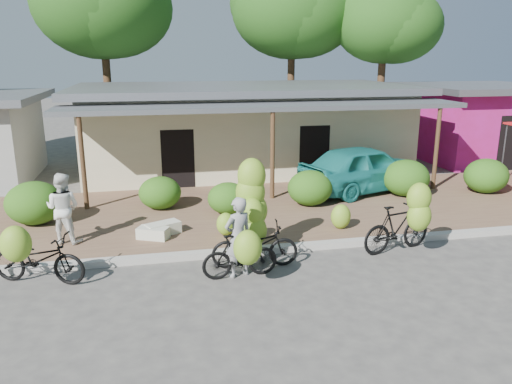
# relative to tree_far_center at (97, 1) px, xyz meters

# --- Properties ---
(ground) EXTENTS (100.00, 100.00, 0.00)m
(ground) POSITION_rel_tree_far_center_xyz_m (5.69, -16.11, -6.82)
(ground) COLOR #44423F
(ground) RESTS_ON ground
(sidewalk) EXTENTS (60.00, 6.00, 0.12)m
(sidewalk) POSITION_rel_tree_far_center_xyz_m (5.69, -11.11, -6.76)
(sidewalk) COLOR brown
(sidewalk) RESTS_ON ground
(curb) EXTENTS (60.00, 0.25, 0.15)m
(curb) POSITION_rel_tree_far_center_xyz_m (5.69, -14.11, -6.75)
(curb) COLOR #A8A399
(curb) RESTS_ON ground
(shop_main) EXTENTS (13.00, 8.50, 3.35)m
(shop_main) POSITION_rel_tree_far_center_xyz_m (5.69, -5.18, -5.10)
(shop_main) COLOR beige
(shop_main) RESTS_ON ground
(shop_pink) EXTENTS (6.00, 6.00, 3.25)m
(shop_pink) POSITION_rel_tree_far_center_xyz_m (16.19, -5.12, -5.15)
(shop_pink) COLOR #B31B81
(shop_pink) RESTS_ON ground
(tree_far_center) EXTENTS (6.13, 6.09, 9.15)m
(tree_far_center) POSITION_rel_tree_far_center_xyz_m (0.00, 0.00, 0.00)
(tree_far_center) COLOR #4E3A1F
(tree_far_center) RESTS_ON ground
(tree_center_right) EXTENTS (6.04, 5.99, 9.07)m
(tree_center_right) POSITION_rel_tree_far_center_xyz_m (9.00, 0.50, -0.05)
(tree_center_right) COLOR #4E3A1F
(tree_center_right) RESTS_ON ground
(tree_near_right) EXTENTS (5.00, 4.86, 7.98)m
(tree_near_right) POSITION_rel_tree_far_center_xyz_m (13.00, -1.50, -0.70)
(tree_near_right) COLOR #4E3A1F
(tree_near_right) RESTS_ON ground
(hedge_0) EXTENTS (1.48, 1.33, 1.15)m
(hedge_0) POSITION_rel_tree_far_center_xyz_m (-1.08, -11.15, -6.12)
(hedge_0) COLOR #225012
(hedge_0) RESTS_ON sidewalk
(hedge_1) EXTENTS (1.23, 1.11, 0.96)m
(hedge_1) POSITION_rel_tree_far_center_xyz_m (2.21, -10.44, -6.22)
(hedge_1) COLOR #225012
(hedge_1) RESTS_ON sidewalk
(hedge_2) EXTENTS (1.16, 1.04, 0.90)m
(hedge_2) POSITION_rel_tree_far_center_xyz_m (4.08, -11.31, -6.25)
(hedge_2) COLOR #225012
(hedge_2) RESTS_ON sidewalk
(hedge_3) EXTENTS (1.36, 1.22, 1.06)m
(hedge_3) POSITION_rel_tree_far_center_xyz_m (6.62, -10.98, -6.17)
(hedge_3) COLOR #225012
(hedge_3) RESTS_ON sidewalk
(hedge_4) EXTENTS (1.49, 1.34, 1.16)m
(hedge_4) POSITION_rel_tree_far_center_xyz_m (9.94, -10.62, -6.12)
(hedge_4) COLOR #225012
(hedge_4) RESTS_ON sidewalk
(hedge_5) EXTENTS (1.43, 1.29, 1.12)m
(hedge_5) POSITION_rel_tree_far_center_xyz_m (12.68, -10.81, -6.14)
(hedge_5) COLOR #225012
(hedge_5) RESTS_ON sidewalk
(bike_far_left) EXTENTS (2.07, 1.51, 1.44)m
(bike_far_left) POSITION_rel_tree_far_center_xyz_m (-0.33, -14.79, -6.24)
(bike_far_left) COLOR black
(bike_far_left) RESTS_ON ground
(bike_left) EXTENTS (1.61, 1.16, 1.26)m
(bike_left) POSITION_rel_tree_far_center_xyz_m (3.72, -15.45, -6.25)
(bike_left) COLOR black
(bike_left) RESTS_ON ground
(bike_center) EXTENTS (1.93, 1.26, 2.31)m
(bike_center) POSITION_rel_tree_far_center_xyz_m (4.14, -14.58, -5.93)
(bike_center) COLOR black
(bike_center) RESTS_ON ground
(bike_right) EXTENTS (1.97, 1.35, 1.80)m
(bike_right) POSITION_rel_tree_far_center_xyz_m (7.60, -14.78, -6.09)
(bike_right) COLOR black
(bike_right) RESTS_ON ground
(loose_banana_a) EXTENTS (0.47, 0.40, 0.58)m
(loose_banana_a) POSITION_rel_tree_far_center_xyz_m (3.75, -13.06, -6.41)
(loose_banana_a) COLOR #9FB82E
(loose_banana_a) RESTS_ON sidewalk
(loose_banana_b) EXTENTS (0.55, 0.47, 0.69)m
(loose_banana_b) POSITION_rel_tree_far_center_xyz_m (4.27, -13.45, -6.35)
(loose_banana_b) COLOR #9FB82E
(loose_banana_b) RESTS_ON sidewalk
(loose_banana_c) EXTENTS (0.52, 0.44, 0.65)m
(loose_banana_c) POSITION_rel_tree_far_center_xyz_m (6.75, -13.18, -6.38)
(loose_banana_c) COLOR #9FB82E
(loose_banana_c) RESTS_ON sidewalk
(sack_near) EXTENTS (0.94, 0.73, 0.30)m
(sack_near) POSITION_rel_tree_far_center_xyz_m (2.22, -12.67, -6.55)
(sack_near) COLOR silver
(sack_near) RESTS_ON sidewalk
(sack_far) EXTENTS (0.84, 0.66, 0.28)m
(sack_far) POSITION_rel_tree_far_center_xyz_m (1.97, -12.93, -6.56)
(sack_far) COLOR silver
(sack_far) RESTS_ON sidewalk
(vendor) EXTENTS (0.74, 0.62, 1.72)m
(vendor) POSITION_rel_tree_far_center_xyz_m (3.69, -15.24, -5.96)
(vendor) COLOR gray
(vendor) RESTS_ON ground
(bystander) EXTENTS (1.00, 0.89, 1.71)m
(bystander) POSITION_rel_tree_far_center_xyz_m (-0.09, -12.74, -5.85)
(bystander) COLOR white
(bystander) RESTS_ON sidewalk
(teal_van) EXTENTS (4.91, 3.15, 1.56)m
(teal_van) POSITION_rel_tree_far_center_xyz_m (8.84, -9.84, -5.92)
(teal_van) COLOR #1B7A76
(teal_van) RESTS_ON sidewalk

